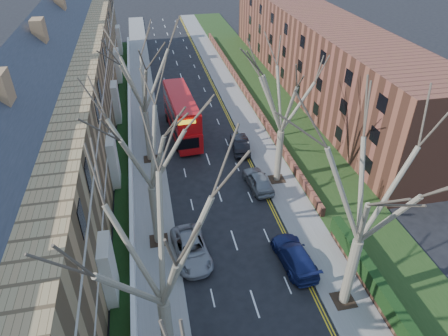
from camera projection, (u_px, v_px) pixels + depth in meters
pavement_left at (144, 113)px, 49.35m from camera, size 3.00×102.00×0.12m
pavement_right at (238, 105)px, 51.37m from camera, size 3.00×102.00×0.12m
terrace_left at (60, 104)px, 38.51m from camera, size 9.70×78.00×13.60m
flats_right at (314, 52)px, 53.85m from camera, size 13.97×54.00×10.00m
front_wall_left at (130, 142)px, 42.23m from camera, size 0.30×78.00×1.00m
grass_verge_right at (272, 101)px, 52.08m from camera, size 6.00×102.00×0.06m
tree_left_mid at (155, 240)px, 17.21m from camera, size 10.50×10.50×14.71m
tree_left_far at (146, 136)px, 25.55m from camera, size 10.15×10.15×14.22m
tree_left_dist at (140, 69)px, 35.18m from camera, size 10.50×10.50×14.71m
tree_right_mid at (373, 183)px, 20.77m from camera, size 10.50×10.50×14.71m
tree_right_far at (285, 87)px, 32.37m from camera, size 10.15×10.15×14.22m
double_decker_bus at (182, 116)px, 43.87m from camera, size 3.23×10.96×4.53m
car_left_far at (191, 249)px, 28.99m from camera, size 2.81×5.33×1.43m
car_right_near at (294, 256)px, 28.45m from camera, size 2.45×5.21×1.47m
car_right_mid at (258, 180)px, 36.17m from camera, size 2.17×4.63×1.53m
car_right_far at (240, 144)px, 41.70m from camera, size 2.01×4.68×1.50m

